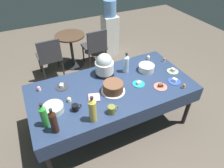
{
  "coord_description": "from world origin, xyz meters",
  "views": [
    {
      "loc": [
        -0.88,
        -1.85,
        2.45
      ],
      "look_at": [
        0.0,
        0.0,
        0.8
      ],
      "focal_mm": 31.71,
      "sensor_mm": 36.0,
      "label": 1
    }
  ],
  "objects": [
    {
      "name": "soda_bottle_water",
      "position": [
        0.34,
        0.24,
        0.89
      ],
      "size": [
        0.08,
        0.08,
        0.31
      ],
      "color": "silver",
      "rests_on": "potluck_table"
    },
    {
      "name": "dessert_plate_teal",
      "position": [
        0.36,
        -0.1,
        0.76
      ],
      "size": [
        0.17,
        0.17,
        0.04
      ],
      "color": "teal",
      "rests_on": "potluck_table"
    },
    {
      "name": "soda_bottle_lime_soda",
      "position": [
        -0.92,
        -0.28,
        0.9
      ],
      "size": [
        0.08,
        0.08,
        0.32
      ],
      "color": "green",
      "rests_on": "potluck_table"
    },
    {
      "name": "glass_salad_bowl",
      "position": [
        -0.8,
        -0.1,
        0.79
      ],
      "size": [
        0.24,
        0.24,
        0.08
      ],
      "primitive_type": "cylinder",
      "color": "#B2C6BC",
      "rests_on": "potluck_table"
    },
    {
      "name": "cupcake_cocoa",
      "position": [
        -0.9,
        0.35,
        0.78
      ],
      "size": [
        0.05,
        0.05,
        0.07
      ],
      "color": "beige",
      "rests_on": "potluck_table"
    },
    {
      "name": "cupcake_berry",
      "position": [
        0.83,
        0.38,
        0.78
      ],
      "size": [
        0.05,
        0.05,
        0.07
      ],
      "color": "beige",
      "rests_on": "potluck_table"
    },
    {
      "name": "slow_cooker",
      "position": [
        0.03,
        0.31,
        0.9
      ],
      "size": [
        0.28,
        0.28,
        0.33
      ],
      "color": "black",
      "rests_on": "potluck_table"
    },
    {
      "name": "potluck_table",
      "position": [
        0.0,
        0.0,
        0.69
      ],
      "size": [
        2.2,
        1.1,
        0.75
      ],
      "color": "navy",
      "rests_on": "ground"
    },
    {
      "name": "dessert_plate_coral",
      "position": [
        0.59,
        -0.28,
        0.76
      ],
      "size": [
        0.18,
        0.18,
        0.05
      ],
      "color": "#E07266",
      "rests_on": "potluck_table"
    },
    {
      "name": "maroon_chair_left",
      "position": [
        -0.55,
        1.66,
        0.49
      ],
      "size": [
        0.46,
        0.46,
        0.85
      ],
      "color": "#333338",
      "rests_on": "ground"
    },
    {
      "name": "round_cafe_table",
      "position": [
        -0.05,
        1.89,
        0.5
      ],
      "size": [
        0.6,
        0.6,
        0.72
      ],
      "color": "#473323",
      "rests_on": "ground"
    },
    {
      "name": "coffee_mug_black",
      "position": [
        -0.57,
        -0.2,
        0.79
      ],
      "size": [
        0.12,
        0.08,
        0.08
      ],
      "color": "black",
      "rests_on": "potluck_table"
    },
    {
      "name": "maroon_chair_right",
      "position": [
        0.4,
        1.66,
        0.49
      ],
      "size": [
        0.45,
        0.45,
        0.85
      ],
      "color": "#333338",
      "rests_on": "ground"
    },
    {
      "name": "cupcake_lemon",
      "position": [
        -0.6,
        -0.03,
        0.78
      ],
      "size": [
        0.05,
        0.05,
        0.07
      ],
      "color": "beige",
      "rests_on": "potluck_table"
    },
    {
      "name": "ceramic_snack_bowl",
      "position": [
        0.63,
        0.13,
        0.8
      ],
      "size": [
        0.23,
        0.23,
        0.1
      ],
      "primitive_type": "cylinder",
      "color": "silver",
      "rests_on": "potluck_table"
    },
    {
      "name": "cupcake_vanilla",
      "position": [
        0.85,
        -0.43,
        0.78
      ],
      "size": [
        0.05,
        0.05,
        0.07
      ],
      "color": "beige",
      "rests_on": "potluck_table"
    },
    {
      "name": "dessert_plate_sage",
      "position": [
        0.97,
        -0.06,
        0.76
      ],
      "size": [
        0.17,
        0.17,
        0.05
      ],
      "color": "#8CA87F",
      "rests_on": "potluck_table"
    },
    {
      "name": "cupcake_rose",
      "position": [
        1.02,
        0.22,
        0.78
      ],
      "size": [
        0.05,
        0.05,
        0.07
      ],
      "color": "beige",
      "rests_on": "potluck_table"
    },
    {
      "name": "dessert_plate_cobalt",
      "position": [
        0.83,
        -0.27,
        0.76
      ],
      "size": [
        0.17,
        0.17,
        0.05
      ],
      "color": "#2D4CB2",
      "rests_on": "potluck_table"
    },
    {
      "name": "paper_napkin_stack",
      "position": [
        -0.3,
        -0.11,
        0.76
      ],
      "size": [
        0.18,
        0.18,
        0.02
      ],
      "primitive_type": "cube",
      "rotation": [
        0.0,
        0.0,
        -0.31
      ],
      "color": "pink",
      "rests_on": "potluck_table"
    },
    {
      "name": "soda_bottle_ginger_ale",
      "position": [
        -0.43,
        -0.43,
        0.91
      ],
      "size": [
        0.09,
        0.09,
        0.34
      ],
      "color": "gold",
      "rests_on": "potluck_table"
    },
    {
      "name": "frosted_layer_cake",
      "position": [
        -0.03,
        -0.09,
        0.82
      ],
      "size": [
        0.32,
        0.32,
        0.14
      ],
      "color": "silver",
      "rests_on": "potluck_table"
    },
    {
      "name": "ground",
      "position": [
        0.0,
        0.0,
        0.0
      ],
      "size": [
        9.0,
        9.0,
        0.0
      ],
      "primitive_type": "plane",
      "color": "brown"
    },
    {
      "name": "coffee_mug_olive",
      "position": [
        -0.2,
        -0.42,
        0.8
      ],
      "size": [
        0.13,
        0.09,
        0.1
      ],
      "color": "olive",
      "rests_on": "potluck_table"
    },
    {
      "name": "dessert_plate_charcoal",
      "position": [
        -0.61,
        0.28,
        0.76
      ],
      "size": [
        0.17,
        0.17,
        0.05
      ],
      "color": "#2D2D33",
      "rests_on": "potluck_table"
    },
    {
      "name": "soda_bottle_cola",
      "position": [
        -0.85,
        -0.4,
        0.9
      ],
      "size": [
        0.08,
        0.08,
        0.32
      ],
      "color": "#33190F",
      "rests_on": "potluck_table"
    },
    {
      "name": "water_cooler",
      "position": [
        0.92,
        2.04,
        0.59
      ],
      "size": [
        0.32,
        0.32,
        1.24
      ],
      "color": "silver",
      "rests_on": "ground"
    }
  ]
}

